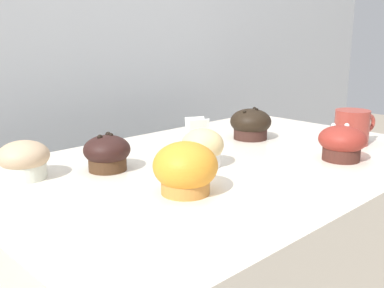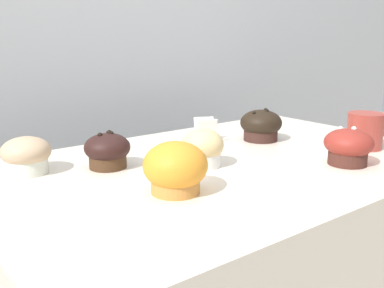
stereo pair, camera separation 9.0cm
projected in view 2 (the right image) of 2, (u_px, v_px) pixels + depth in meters
name	position (u px, v px, depth m)	size (l,w,h in m)	color
wall_back	(98.00, 127.00, 1.41)	(3.20, 0.10, 1.80)	#B2B7BC
muffin_front_center	(175.00, 169.00, 0.75)	(0.11, 0.11, 0.09)	#C8823A
muffin_back_left	(26.00, 155.00, 0.86)	(0.09, 0.09, 0.07)	silver
muffin_back_right	(107.00, 151.00, 0.89)	(0.09, 0.09, 0.07)	#452C1A
muffin_front_left	(202.00, 149.00, 0.90)	(0.09, 0.09, 0.08)	white
muffin_front_right	(348.00, 146.00, 0.91)	(0.10, 0.10, 0.08)	#47231C
muffin_back_center	(261.00, 125.00, 1.12)	(0.10, 0.10, 0.08)	#38201A
coffee_cup	(366.00, 130.00, 1.05)	(0.12, 0.08, 0.08)	#99382D
price_card	(205.00, 130.00, 1.10)	(0.06, 0.06, 0.06)	white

